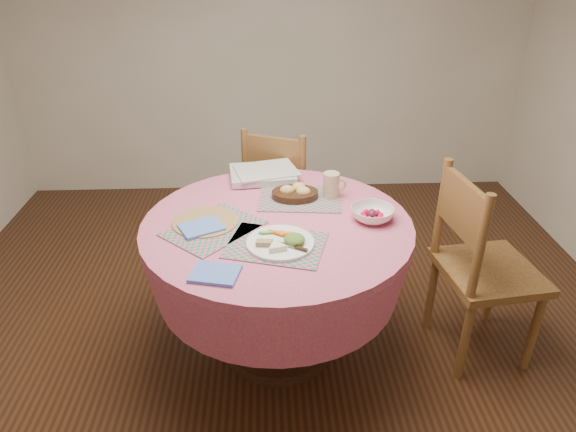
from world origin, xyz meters
The scene contains 15 objects.
ground centered at (0.00, 0.00, 0.00)m, with size 4.00×4.00×0.00m, color #331C0F.
dining_table centered at (0.00, 0.00, 0.56)m, with size 1.24×1.24×0.75m.
chair_right centered at (0.97, -0.04, 0.52)m, with size 0.49×0.51×0.99m.
chair_back centered at (0.05, 0.83, 0.49)m, with size 0.56×0.55×0.94m.
placemat_front centered at (-0.01, -0.20, 0.75)m, with size 0.40×0.30×0.01m, color #167C63.
placemat_left centered at (-0.28, -0.05, 0.75)m, with size 0.40×0.30×0.01m, color #167C63.
placemat_back centered at (0.12, 0.23, 0.75)m, with size 0.40×0.30×0.01m, color #167C63.
wicker_trivet centered at (-0.33, 0.01, 0.76)m, with size 0.30×0.30×0.01m, color olive.
napkin_near centered at (-0.25, -0.41, 0.76)m, with size 0.18×0.14×0.01m, color #5476D8.
napkin_far centered at (-0.34, -0.06, 0.76)m, with size 0.18×0.14×0.01m, color #5476D8.
dinner_plate centered at (0.01, -0.21, 0.77)m, with size 0.29×0.29×0.05m.
bread_bowl centered at (0.10, 0.24, 0.78)m, with size 0.23×0.23×0.08m.
latte_mug centered at (0.28, 0.24, 0.82)m, with size 0.12×0.08×0.12m.
fruit_bowl centered at (0.44, 0.00, 0.78)m, with size 0.22×0.22×0.06m.
newspaper_stack centered at (-0.06, 0.50, 0.78)m, with size 0.39×0.32×0.04m.
Camera 1 is at (-0.04, -2.04, 1.88)m, focal length 32.00 mm.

